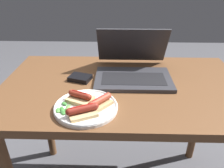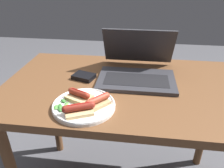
{
  "view_description": "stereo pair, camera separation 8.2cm",
  "coord_description": "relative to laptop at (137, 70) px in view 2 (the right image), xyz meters",
  "views": [
    {
      "loc": [
        -0.03,
        -0.92,
        1.25
      ],
      "look_at": [
        -0.05,
        -0.11,
        0.81
      ],
      "focal_mm": 35.0,
      "sensor_mm": 36.0,
      "label": 1
    },
    {
      "loc": [
        0.05,
        -0.91,
        1.25
      ],
      "look_at": [
        -0.05,
        -0.11,
        0.81
      ],
      "focal_mm": 35.0,
      "sensor_mm": 36.0,
      "label": 2
    }
  ],
  "objects": [
    {
      "name": "sausage_toast_left",
      "position": [
        -0.23,
        -0.26,
        -0.01
      ],
      "size": [
        0.12,
        0.11,
        0.04
      ],
      "rotation": [
        0.0,
        0.0,
        2.72
      ],
      "color": "tan",
      "rests_on": "plate"
    },
    {
      "name": "plate",
      "position": [
        -0.2,
        -0.3,
        -0.03
      ],
      "size": [
        0.25,
        0.25,
        0.02
      ],
      "color": "white",
      "rests_on": "desk"
    },
    {
      "name": "desk",
      "position": [
        -0.05,
        -0.09,
        -0.13
      ],
      "size": [
        1.18,
        0.7,
        0.75
      ],
      "color": "brown",
      "rests_on": "ground_plane"
    },
    {
      "name": "sausage_toast_middle",
      "position": [
        -0.2,
        -0.35,
        -0.01
      ],
      "size": [
        0.12,
        0.11,
        0.04
      ],
      "rotation": [
        0.0,
        0.0,
        3.56
      ],
      "color": "tan",
      "rests_on": "plate"
    },
    {
      "name": "sausage_toast_right",
      "position": [
        -0.14,
        -0.29,
        -0.01
      ],
      "size": [
        0.11,
        0.11,
        0.04
      ],
      "rotation": [
        0.0,
        0.0,
        3.98
      ],
      "color": "tan",
      "rests_on": "plate"
    },
    {
      "name": "laptop",
      "position": [
        0.0,
        0.0,
        0.0
      ],
      "size": [
        0.37,
        0.35,
        0.22
      ],
      "color": "#2D2D33",
      "rests_on": "desk"
    },
    {
      "name": "salad_pile",
      "position": [
        -0.28,
        -0.33,
        -0.02
      ],
      "size": [
        0.06,
        0.09,
        0.01
      ],
      "color": "#4C8E3D",
      "rests_on": "plate"
    },
    {
      "name": "external_drive",
      "position": [
        -0.26,
        -0.05,
        -0.03
      ],
      "size": [
        0.12,
        0.1,
        0.02
      ],
      "rotation": [
        0.0,
        0.0,
        -0.3
      ],
      "color": "black",
      "rests_on": "desk"
    }
  ]
}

